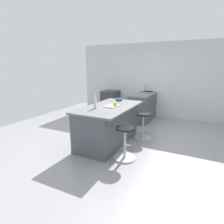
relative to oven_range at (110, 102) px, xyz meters
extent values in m
plane|color=gray|center=(2.46, 1.58, -0.44)|extent=(7.48, 7.48, 0.00)
cube|color=silver|center=(-0.35, 1.58, 0.87)|extent=(0.12, 5.76, 2.61)
cube|color=#4C5156|center=(0.00, 1.44, 0.00)|extent=(2.19, 0.60, 0.87)
cube|color=slate|center=(0.00, 1.44, 0.45)|extent=(2.19, 0.60, 0.03)
cube|color=#38383D|center=(-0.27, 1.44, 0.41)|extent=(0.44, 0.36, 0.12)
cylinder|color=#B7B7BC|center=(-0.27, 1.29, 0.61)|extent=(0.02, 0.02, 0.28)
cube|color=#38383D|center=(0.00, 0.00, 0.00)|extent=(0.60, 0.60, 0.87)
cube|color=black|center=(0.00, 0.30, -0.04)|extent=(0.44, 0.01, 0.32)
cube|color=#4C5156|center=(2.65, 1.28, -0.01)|extent=(1.86, 0.81, 0.86)
cube|color=slate|center=(2.65, 1.33, 0.44)|extent=(1.92, 1.01, 0.04)
cylinder|color=#B7B7BC|center=(2.05, 1.97, -0.42)|extent=(0.44, 0.44, 0.03)
cylinder|color=#B7B7BC|center=(2.05, 1.97, -0.12)|extent=(0.05, 0.05, 0.60)
cylinder|color=black|center=(2.05, 1.97, 0.20)|extent=(0.36, 0.36, 0.04)
cylinder|color=#B7B7BC|center=(3.25, 1.97, -0.42)|extent=(0.44, 0.44, 0.03)
cylinder|color=#B7B7BC|center=(3.25, 1.97, -0.12)|extent=(0.05, 0.05, 0.60)
cylinder|color=black|center=(3.25, 1.97, 0.20)|extent=(0.36, 0.36, 0.04)
cube|color=tan|center=(2.67, 1.38, 0.47)|extent=(0.36, 0.24, 0.02)
sphere|color=gold|center=(2.54, 1.40, 0.52)|extent=(0.08, 0.08, 0.08)
sphere|color=#609E2D|center=(2.62, 1.45, 0.52)|extent=(0.08, 0.08, 0.08)
cylinder|color=silver|center=(3.02, 1.16, 0.57)|extent=(0.06, 0.06, 0.22)
cylinder|color=silver|center=(3.02, 1.16, 0.72)|extent=(0.03, 0.03, 0.08)
cylinder|color=#B7B7BC|center=(3.02, 1.16, 0.77)|extent=(0.03, 0.03, 0.02)
cylinder|color=#334C6B|center=(1.93, 1.23, 0.50)|extent=(0.19, 0.19, 0.07)
cylinder|color=#192635|center=(1.93, 1.23, 0.51)|extent=(0.15, 0.15, 0.04)
camera|label=1|loc=(6.40, 3.25, 1.38)|focal=29.70mm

